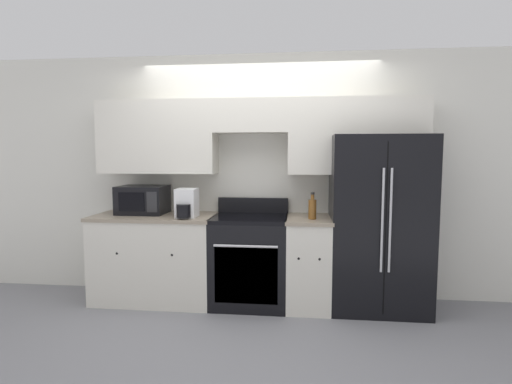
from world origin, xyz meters
The scene contains 9 objects.
ground_plane centered at (0.00, 0.00, 0.00)m, with size 12.00×12.00×0.00m, color gray.
wall_back centered at (0.00, 0.59, 1.46)m, with size 8.00×0.39×2.60m.
lower_cabinets_left centered at (-1.06, 0.31, 0.46)m, with size 1.26×0.64×0.91m.
lower_cabinets_right centered at (0.53, 0.31, 0.46)m, with size 0.45×0.64×0.91m.
oven_range centered at (-0.06, 0.31, 0.46)m, with size 0.76×0.65×1.07m.
refrigerator centered at (1.21, 0.37, 0.86)m, with size 0.94×0.77×1.72m.
microwave centered at (-1.22, 0.39, 1.06)m, with size 0.49×0.38×0.30m.
bottle centered at (0.56, 0.22, 1.01)m, with size 0.08×0.08×0.26m.
coffee_maker centered at (-0.69, 0.18, 1.04)m, with size 0.20×0.30×0.29m.
Camera 1 is at (0.44, -3.66, 1.54)m, focal length 28.00 mm.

